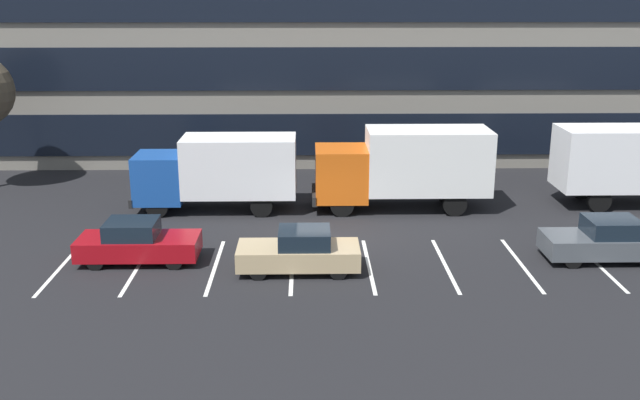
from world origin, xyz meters
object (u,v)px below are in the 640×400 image
object	(u,v)px
sedan_tan	(300,252)
box_truck_blue	(219,170)
box_truck_white	(639,162)
sedan_maroon	(137,242)
box_truck_orange	(405,165)
sedan_charcoal	(606,240)

from	to	relation	value
sedan_tan	box_truck_blue	bearing A→B (deg)	116.35
box_truck_white	sedan_maroon	distance (m)	22.68
box_truck_white	sedan_maroon	world-z (taller)	box_truck_white
box_truck_blue	sedan_maroon	xyz separation A→B (m)	(-2.29, -6.42, -1.17)
box_truck_white	sedan_tan	distance (m)	17.54
box_truck_orange	sedan_charcoal	world-z (taller)	box_truck_orange
box_truck_white	sedan_tan	world-z (taller)	box_truck_white
box_truck_white	sedan_charcoal	bearing A→B (deg)	-120.83
sedan_charcoal	sedan_tan	world-z (taller)	sedan_charcoal
box_truck_orange	sedan_tan	size ratio (longest dim) A/B	1.84
sedan_maroon	sedan_charcoal	size ratio (longest dim) A/B	0.99
box_truck_blue	sedan_tan	size ratio (longest dim) A/B	1.69
sedan_maroon	box_truck_white	bearing A→B (deg)	17.90
box_truck_orange	sedan_tan	bearing A→B (deg)	-121.94
sedan_tan	box_truck_white	bearing A→B (deg)	27.21
box_truck_blue	sedan_charcoal	world-z (taller)	box_truck_blue
box_truck_orange	box_truck_white	xyz separation A→B (m)	(10.84, 0.44, -0.03)
box_truck_orange	sedan_charcoal	bearing A→B (deg)	-45.11
box_truck_blue	sedan_tan	xyz separation A→B (m)	(3.69, -7.46, -1.18)
box_truck_white	sedan_tan	bearing A→B (deg)	-152.79
box_truck_blue	sedan_charcoal	size ratio (longest dim) A/B	1.64
sedan_maroon	sedan_charcoal	bearing A→B (deg)	-0.41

